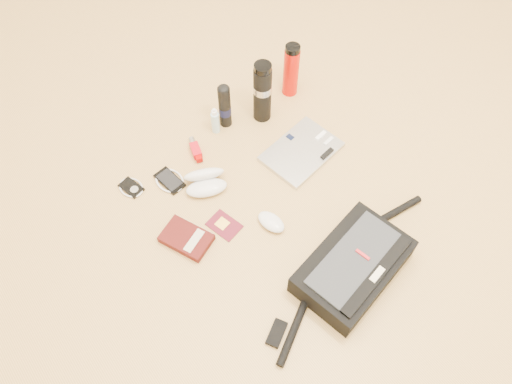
% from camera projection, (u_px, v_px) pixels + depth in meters
% --- Properties ---
extents(ground, '(4.00, 4.00, 0.00)m').
position_uv_depth(ground, '(282.00, 217.00, 1.85)').
color(ground, tan).
rests_on(ground, ground).
extents(messenger_bag, '(0.81, 0.32, 0.11)m').
position_uv_depth(messenger_bag, '(353.00, 267.00, 1.68)').
color(messenger_bag, black).
rests_on(messenger_bag, ground).
extents(laptop, '(0.33, 0.25, 0.03)m').
position_uv_depth(laptop, '(302.00, 152.00, 2.00)').
color(laptop, '#B5B6B8').
rests_on(laptop, ground).
extents(book, '(0.17, 0.20, 0.03)m').
position_uv_depth(book, '(187.00, 238.00, 1.78)').
color(book, '#3F0C0A').
rests_on(book, ground).
extents(passport, '(0.11, 0.13, 0.01)m').
position_uv_depth(passport, '(224.00, 225.00, 1.83)').
color(passport, '#540E1B').
rests_on(passport, ground).
extents(mouse, '(0.09, 0.12, 0.04)m').
position_uv_depth(mouse, '(271.00, 222.00, 1.82)').
color(mouse, silver).
rests_on(mouse, ground).
extents(sunglasses_case, '(0.20, 0.19, 0.09)m').
position_uv_depth(sunglasses_case, '(205.00, 181.00, 1.90)').
color(sunglasses_case, silver).
rests_on(sunglasses_case, ground).
extents(ipod, '(0.10, 0.10, 0.01)m').
position_uv_depth(ipod, '(131.00, 188.00, 1.91)').
color(ipod, black).
rests_on(ipod, ground).
extents(phone, '(0.11, 0.13, 0.01)m').
position_uv_depth(phone, '(170.00, 181.00, 1.93)').
color(phone, black).
rests_on(phone, ground).
extents(inhaler, '(0.06, 0.12, 0.03)m').
position_uv_depth(inhaler, '(196.00, 150.00, 2.00)').
color(inhaler, '#B40F1B').
rests_on(inhaler, ground).
extents(spray_bottle, '(0.04, 0.04, 0.13)m').
position_uv_depth(spray_bottle, '(215.00, 122.00, 2.03)').
color(spray_bottle, '#A6CFDF').
rests_on(spray_bottle, ground).
extents(aerosol_can, '(0.07, 0.07, 0.21)m').
position_uv_depth(aerosol_can, '(225.00, 106.00, 2.01)').
color(aerosol_can, black).
rests_on(aerosol_can, ground).
extents(thermos_black, '(0.10, 0.10, 0.29)m').
position_uv_depth(thermos_black, '(262.00, 92.00, 2.00)').
color(thermos_black, black).
rests_on(thermos_black, ground).
extents(thermos_red, '(0.07, 0.07, 0.25)m').
position_uv_depth(thermos_red, '(291.00, 70.00, 2.09)').
color(thermos_red, red).
rests_on(thermos_red, ground).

